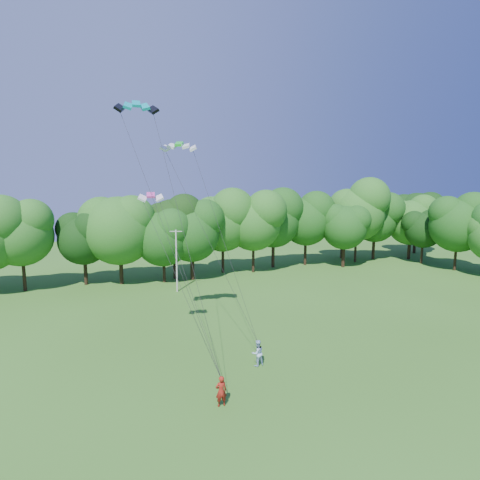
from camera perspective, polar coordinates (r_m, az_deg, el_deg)
name	(u,v)px	position (r m, az deg, el deg)	size (l,w,h in m)	color
ground	(304,437)	(21.53, 9.79, -27.45)	(160.00, 160.00, 0.00)	#315C19
utility_pole	(177,260)	(45.22, -9.65, -3.02)	(1.41, 0.67, 7.50)	#B7B6AE
kite_flyer_left	(221,391)	(23.07, -2.90, -22.01)	(0.66, 0.44, 1.81)	maroon
kite_flyer_right	(257,353)	(27.43, 2.68, -16.82)	(0.91, 0.71, 1.86)	#AEC8F2
kite_teal	(136,104)	(29.31, -15.53, 19.36)	(2.96, 1.43, 0.71)	#059AA1
kite_green	(179,144)	(30.88, -9.28, 14.24)	(3.02, 2.15, 0.52)	green
kite_pink	(151,195)	(28.35, -13.45, 6.68)	(1.89, 1.09, 0.43)	#E03EA1
tree_back_center	(174,220)	(51.20, -10.01, 3.08)	(8.97, 8.97, 13.04)	black
tree_back_east	(343,218)	(67.79, 15.41, 3.32)	(7.95, 7.95, 11.57)	black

